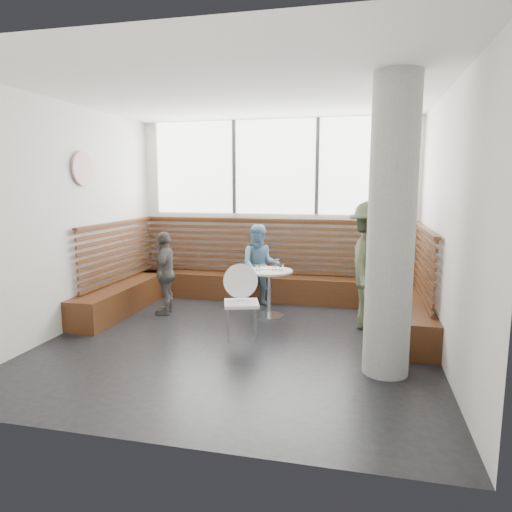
% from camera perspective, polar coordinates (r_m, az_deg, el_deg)
% --- Properties ---
extents(room, '(5.00, 5.00, 3.20)m').
position_cam_1_polar(room, '(5.85, -2.23, 4.34)').
color(room, silver).
rests_on(room, ground).
extents(booth, '(5.00, 2.50, 1.44)m').
position_cam_1_polar(booth, '(7.74, 1.31, -3.47)').
color(booth, '#412210').
rests_on(booth, ground).
extents(concrete_column, '(0.50, 0.50, 3.20)m').
position_cam_1_polar(concrete_column, '(5.05, 16.55, 3.22)').
color(concrete_column, gray).
rests_on(concrete_column, ground).
extents(wall_art, '(0.03, 0.50, 0.50)m').
position_cam_1_polar(wall_art, '(7.24, -20.83, 10.19)').
color(wall_art, white).
rests_on(wall_art, room).
extents(cafe_table, '(0.73, 0.73, 0.75)m').
position_cam_1_polar(cafe_table, '(7.15, 1.68, -3.44)').
color(cafe_table, silver).
rests_on(cafe_table, ground).
extents(cafe_chair, '(0.48, 0.47, 0.99)m').
position_cam_1_polar(cafe_chair, '(6.20, -1.66, -4.91)').
color(cafe_chair, white).
rests_on(cafe_chair, ground).
extents(adult_man, '(0.88, 1.30, 1.86)m').
position_cam_1_polar(adult_man, '(6.73, 14.18, -1.10)').
color(adult_man, '#424B32').
rests_on(adult_man, ground).
extents(child_back, '(0.78, 0.67, 1.40)m').
position_cam_1_polar(child_back, '(7.74, 0.51, -1.24)').
color(child_back, '#628BAB').
rests_on(child_back, ground).
extents(child_left, '(0.46, 0.83, 1.33)m').
position_cam_1_polar(child_left, '(7.47, -11.26, -2.07)').
color(child_left, '#54514C').
rests_on(child_left, ground).
extents(plate_near, '(0.21, 0.21, 0.01)m').
position_cam_1_polar(plate_near, '(7.21, 1.19, -1.56)').
color(plate_near, white).
rests_on(plate_near, cafe_table).
extents(plate_far, '(0.21, 0.21, 0.01)m').
position_cam_1_polar(plate_far, '(7.22, 2.56, -1.56)').
color(plate_far, white).
rests_on(plate_far, cafe_table).
extents(glass_left, '(0.07, 0.07, 0.11)m').
position_cam_1_polar(glass_left, '(7.07, 0.24, -1.38)').
color(glass_left, white).
rests_on(glass_left, cafe_table).
extents(glass_mid, '(0.07, 0.07, 0.10)m').
position_cam_1_polar(glass_mid, '(7.04, 2.32, -1.46)').
color(glass_mid, white).
rests_on(glass_mid, cafe_table).
extents(glass_right, '(0.07, 0.07, 0.11)m').
position_cam_1_polar(glass_right, '(7.05, 3.17, -1.41)').
color(glass_right, white).
rests_on(glass_right, cafe_table).
extents(menu_card, '(0.25, 0.21, 0.00)m').
position_cam_1_polar(menu_card, '(6.94, 2.04, -2.03)').
color(menu_card, '#A5C64C').
rests_on(menu_card, cafe_table).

